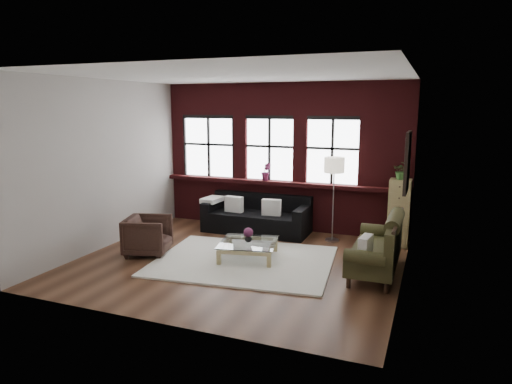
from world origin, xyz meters
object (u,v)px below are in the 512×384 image
(drawer_chest, at_px, (399,213))
(coffee_table, at_px, (248,251))
(armchair, at_px, (148,236))
(vase, at_px, (248,238))
(dark_sofa, at_px, (256,214))
(vintage_settee, at_px, (375,244))
(floor_lamp, at_px, (333,196))

(drawer_chest, bearing_deg, coffee_table, -142.27)
(armchair, height_order, vase, armchair)
(dark_sofa, height_order, armchair, dark_sofa)
(vintage_settee, height_order, vase, vintage_settee)
(vintage_settee, relative_size, drawer_chest, 1.39)
(coffee_table, relative_size, vase, 7.09)
(vintage_settee, height_order, armchair, vintage_settee)
(dark_sofa, relative_size, coffee_table, 2.30)
(dark_sofa, distance_m, drawer_chest, 2.95)
(coffee_table, bearing_deg, vase, 45.00)
(coffee_table, height_order, vase, vase)
(coffee_table, xyz_separation_m, vase, (0.00, 0.00, 0.23))
(dark_sofa, height_order, floor_lamp, floor_lamp)
(drawer_chest, distance_m, floor_lamp, 1.30)
(coffee_table, relative_size, floor_lamp, 0.53)
(dark_sofa, bearing_deg, vase, -73.18)
(vintage_settee, xyz_separation_m, armchair, (-4.01, -0.55, -0.13))
(dark_sofa, xyz_separation_m, coffee_table, (0.52, -1.72, -0.25))
(armchair, bearing_deg, coffee_table, -94.50)
(vase, bearing_deg, drawer_chest, 37.73)
(coffee_table, relative_size, drawer_chest, 0.75)
(drawer_chest, xyz_separation_m, floor_lamp, (-1.26, -0.19, 0.27))
(vintage_settee, xyz_separation_m, drawer_chest, (0.23, 1.74, 0.17))
(vintage_settee, height_order, drawer_chest, drawer_chest)
(drawer_chest, relative_size, floor_lamp, 0.71)
(vintage_settee, xyz_separation_m, vase, (-2.18, -0.13, -0.09))
(dark_sofa, xyz_separation_m, armchair, (-1.31, -2.14, -0.05))
(floor_lamp, bearing_deg, vintage_settee, -56.36)
(dark_sofa, relative_size, drawer_chest, 1.73)
(vase, relative_size, floor_lamp, 0.08)
(armchair, distance_m, coffee_table, 1.88)
(coffee_table, xyz_separation_m, drawer_chest, (2.41, 1.87, 0.50))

